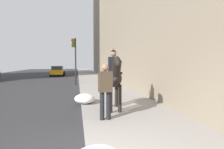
{
  "coord_description": "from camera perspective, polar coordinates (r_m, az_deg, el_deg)",
  "views": [
    {
      "loc": [
        -3.27,
        0.16,
        1.83
      ],
      "look_at": [
        4.0,
        -1.16,
        1.4
      ],
      "focal_mm": 30.8,
      "sensor_mm": 36.0,
      "label": 1
    }
  ],
  "objects": [
    {
      "name": "mounted_horse_near",
      "position": [
        6.98,
        0.57,
        -0.68
      ],
      "size": [
        2.15,
        0.66,
        2.24
      ],
      "rotation": [
        0.0,
        0.0,
        3.07
      ],
      "color": "black",
      "rests_on": "sidewalk_slab"
    },
    {
      "name": "pedestrian_greeting",
      "position": [
        5.81,
        -2.01,
        -3.93
      ],
      "size": [
        0.29,
        0.42,
        1.7
      ],
      "rotation": [
        0.0,
        0.0,
        0.09
      ],
      "color": "black",
      "rests_on": "sidewalk_slab"
    },
    {
      "name": "car_mid_lane",
      "position": [
        28.7,
        -15.78,
        1.1
      ],
      "size": [
        4.49,
        1.92,
        1.44
      ],
      "rotation": [
        0.0,
        0.0,
        0.01
      ],
      "color": "orange",
      "rests_on": "ground"
    },
    {
      "name": "traffic_light_near_curb",
      "position": [
        16.47,
        -11.09,
        6.07
      ],
      "size": [
        0.2,
        0.44,
        3.93
      ],
      "color": "black",
      "rests_on": "ground"
    },
    {
      "name": "snow_pile_far",
      "position": [
        8.42,
        -8.1,
        -7.05
      ],
      "size": [
        1.14,
        0.88,
        0.39
      ],
      "primitive_type": "ellipsoid",
      "color": "white",
      "rests_on": "sidewalk_slab"
    }
  ]
}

